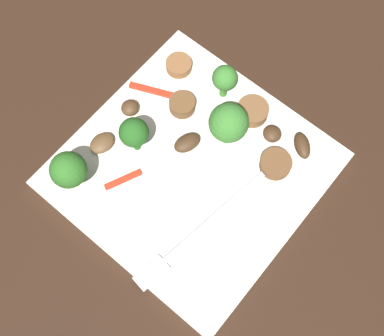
{
  "coord_description": "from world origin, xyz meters",
  "views": [
    {
      "loc": [
        0.15,
        0.12,
        0.52
      ],
      "look_at": [
        0.0,
        0.0,
        0.01
      ],
      "focal_mm": 47.73,
      "sensor_mm": 36.0,
      "label": 1
    }
  ],
  "objects_px": {
    "fork": "(195,234)",
    "pepper_strip_0": "(153,91)",
    "pepper_strip_1": "(123,180)",
    "sausage_slice_1": "(276,164)",
    "broccoli_floret_2": "(69,170)",
    "sausage_slice_3": "(182,105)",
    "sausage_slice_0": "(253,111)",
    "mushroom_0": "(272,134)",
    "mushroom_2": "(130,108)",
    "mushroom_4": "(302,145)",
    "plate": "(192,170)",
    "broccoli_floret_0": "(229,123)",
    "broccoli_floret_1": "(134,133)",
    "mushroom_1": "(187,143)",
    "broccoli_floret_3": "(225,79)",
    "sausage_slice_2": "(179,65)",
    "mushroom_3": "(102,143)"
  },
  "relations": [
    {
      "from": "sausage_slice_0",
      "to": "mushroom_4",
      "type": "relative_size",
      "value": 1.14
    },
    {
      "from": "pepper_strip_0",
      "to": "fork",
      "type": "bearing_deg",
      "value": 55.74
    },
    {
      "from": "broccoli_floret_3",
      "to": "sausage_slice_3",
      "type": "xyz_separation_m",
      "value": [
        0.04,
        -0.02,
        -0.03
      ]
    },
    {
      "from": "sausage_slice_1",
      "to": "pepper_strip_0",
      "type": "relative_size",
      "value": 0.62
    },
    {
      "from": "sausage_slice_2",
      "to": "sausage_slice_3",
      "type": "height_order",
      "value": "sausage_slice_3"
    },
    {
      "from": "fork",
      "to": "sausage_slice_0",
      "type": "relative_size",
      "value": 5.1
    },
    {
      "from": "broccoli_floret_1",
      "to": "mushroom_4",
      "type": "height_order",
      "value": "broccoli_floret_1"
    },
    {
      "from": "plate",
      "to": "fork",
      "type": "bearing_deg",
      "value": 42.12
    },
    {
      "from": "sausage_slice_1",
      "to": "pepper_strip_1",
      "type": "relative_size",
      "value": 0.82
    },
    {
      "from": "sausage_slice_0",
      "to": "mushroom_0",
      "type": "relative_size",
      "value": 1.73
    },
    {
      "from": "mushroom_0",
      "to": "mushroom_1",
      "type": "xyz_separation_m",
      "value": [
        0.07,
        -0.06,
        0.0
      ]
    },
    {
      "from": "broccoli_floret_3",
      "to": "sausage_slice_3",
      "type": "relative_size",
      "value": 1.66
    },
    {
      "from": "fork",
      "to": "pepper_strip_0",
      "type": "height_order",
      "value": "same"
    },
    {
      "from": "mushroom_4",
      "to": "pepper_strip_0",
      "type": "distance_m",
      "value": 0.18
    },
    {
      "from": "mushroom_3",
      "to": "broccoli_floret_2",
      "type": "bearing_deg",
      "value": 8.33
    },
    {
      "from": "pepper_strip_0",
      "to": "mushroom_2",
      "type": "bearing_deg",
      "value": -5.15
    },
    {
      "from": "sausage_slice_2",
      "to": "mushroom_0",
      "type": "distance_m",
      "value": 0.13
    },
    {
      "from": "broccoli_floret_2",
      "to": "sausage_slice_3",
      "type": "relative_size",
      "value": 1.87
    },
    {
      "from": "mushroom_0",
      "to": "pepper_strip_1",
      "type": "distance_m",
      "value": 0.17
    },
    {
      "from": "broccoli_floret_0",
      "to": "broccoli_floret_2",
      "type": "height_order",
      "value": "broccoli_floret_0"
    },
    {
      "from": "mushroom_1",
      "to": "broccoli_floret_0",
      "type": "bearing_deg",
      "value": 139.12
    },
    {
      "from": "broccoli_floret_3",
      "to": "sausage_slice_2",
      "type": "relative_size",
      "value": 1.61
    },
    {
      "from": "sausage_slice_3",
      "to": "mushroom_4",
      "type": "relative_size",
      "value": 0.94
    },
    {
      "from": "pepper_strip_1",
      "to": "mushroom_4",
      "type": "bearing_deg",
      "value": 140.67
    },
    {
      "from": "mushroom_1",
      "to": "broccoli_floret_3",
      "type": "bearing_deg",
      "value": -172.84
    },
    {
      "from": "sausage_slice_0",
      "to": "sausage_slice_3",
      "type": "relative_size",
      "value": 1.21
    },
    {
      "from": "mushroom_4",
      "to": "mushroom_0",
      "type": "bearing_deg",
      "value": -74.76
    },
    {
      "from": "sausage_slice_3",
      "to": "mushroom_3",
      "type": "bearing_deg",
      "value": -22.56
    },
    {
      "from": "broccoli_floret_3",
      "to": "mushroom_4",
      "type": "distance_m",
      "value": 0.11
    },
    {
      "from": "sausage_slice_3",
      "to": "pepper_strip_1",
      "type": "relative_size",
      "value": 0.7
    },
    {
      "from": "pepper_strip_0",
      "to": "sausage_slice_3",
      "type": "bearing_deg",
      "value": 98.27
    },
    {
      "from": "broccoli_floret_2",
      "to": "sausage_slice_3",
      "type": "distance_m",
      "value": 0.15
    },
    {
      "from": "plate",
      "to": "fork",
      "type": "xyz_separation_m",
      "value": [
        0.05,
        0.05,
        0.01
      ]
    },
    {
      "from": "plate",
      "to": "mushroom_4",
      "type": "height_order",
      "value": "mushroom_4"
    },
    {
      "from": "plate",
      "to": "broccoli_floret_3",
      "type": "distance_m",
      "value": 0.1
    },
    {
      "from": "broccoli_floret_1",
      "to": "mushroom_3",
      "type": "bearing_deg",
      "value": -53.29
    },
    {
      "from": "plate",
      "to": "broccoli_floret_0",
      "type": "height_order",
      "value": "broccoli_floret_0"
    },
    {
      "from": "broccoli_floret_1",
      "to": "broccoli_floret_3",
      "type": "relative_size",
      "value": 1.08
    },
    {
      "from": "pepper_strip_1",
      "to": "mushroom_0",
      "type": "bearing_deg",
      "value": 147.49
    },
    {
      "from": "pepper_strip_1",
      "to": "sausage_slice_1",
      "type": "bearing_deg",
      "value": 135.44
    },
    {
      "from": "broccoli_floret_2",
      "to": "broccoli_floret_1",
      "type": "bearing_deg",
      "value": 162.19
    },
    {
      "from": "mushroom_2",
      "to": "mushroom_4",
      "type": "xyz_separation_m",
      "value": [
        -0.08,
        0.17,
        0.0
      ]
    },
    {
      "from": "sausage_slice_3",
      "to": "mushroom_3",
      "type": "distance_m",
      "value": 0.1
    },
    {
      "from": "broccoli_floret_3",
      "to": "mushroom_1",
      "type": "relative_size",
      "value": 1.56
    },
    {
      "from": "mushroom_1",
      "to": "mushroom_4",
      "type": "height_order",
      "value": "mushroom_4"
    },
    {
      "from": "mushroom_2",
      "to": "mushroom_1",
      "type": "bearing_deg",
      "value": 96.4
    },
    {
      "from": "broccoli_floret_3",
      "to": "mushroom_0",
      "type": "bearing_deg",
      "value": 84.38
    },
    {
      "from": "broccoli_floret_2",
      "to": "mushroom_2",
      "type": "relative_size",
      "value": 2.71
    },
    {
      "from": "sausage_slice_0",
      "to": "sausage_slice_1",
      "type": "distance_m",
      "value": 0.07
    },
    {
      "from": "broccoli_floret_3",
      "to": "pepper_strip_1",
      "type": "xyz_separation_m",
      "value": [
        0.15,
        -0.02,
        -0.03
      ]
    }
  ]
}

